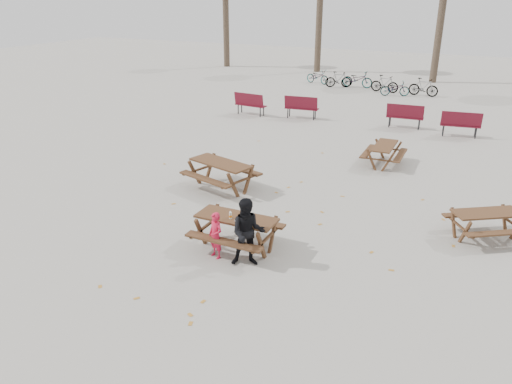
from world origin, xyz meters
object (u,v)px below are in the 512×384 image
at_px(picnic_table_north, 221,175).
at_px(picnic_table_far, 384,155).
at_px(adult, 248,233).
at_px(picnic_table_east, 485,225).
at_px(soda_bottle, 231,216).
at_px(food_tray, 239,221).
at_px(main_picnic_table, 236,225).
at_px(child, 216,235).

height_order(picnic_table_north, picnic_table_far, picnic_table_north).
xyz_separation_m(adult, picnic_table_east, (4.45, 3.47, -0.41)).
relative_size(soda_bottle, picnic_table_east, 0.11).
xyz_separation_m(adult, picnic_table_north, (-2.64, 3.54, -0.34)).
distance_m(food_tray, picnic_table_north, 3.93).
bearing_deg(picnic_table_north, picnic_table_east, 15.22).
xyz_separation_m(soda_bottle, picnic_table_north, (-2.02, 3.14, -0.44)).
bearing_deg(picnic_table_north, food_tray, -38.80).
height_order(adult, picnic_table_far, adult).
relative_size(adult, picnic_table_far, 0.94).
xyz_separation_m(main_picnic_table, food_tray, (0.17, -0.18, 0.21)).
relative_size(soda_bottle, child, 0.16).
distance_m(adult, picnic_table_east, 5.65).
bearing_deg(picnic_table_far, main_picnic_table, 165.71).
distance_m(picnic_table_east, picnic_table_far, 5.40).
distance_m(main_picnic_table, picnic_table_far, 7.43).
height_order(main_picnic_table, soda_bottle, soda_bottle).
xyz_separation_m(child, picnic_table_east, (5.21, 3.49, -0.19)).
bearing_deg(picnic_table_far, adult, 170.48).
bearing_deg(main_picnic_table, picnic_table_far, 76.77).
bearing_deg(soda_bottle, picnic_table_east, 31.25).
bearing_deg(picnic_table_north, child, -46.38).
height_order(main_picnic_table, adult, adult).
bearing_deg(food_tray, child, -136.37).
height_order(child, picnic_table_north, child).
bearing_deg(picnic_table_north, main_picnic_table, -39.37).
bearing_deg(picnic_table_east, food_tray, 179.27).
xyz_separation_m(picnic_table_north, picnic_table_far, (3.80, 4.21, -0.07)).
relative_size(adult, picnic_table_east, 0.96).
relative_size(child, adult, 0.70).
distance_m(picnic_table_east, picnic_table_north, 7.09).
distance_m(child, picnic_table_east, 6.27).
bearing_deg(picnic_table_far, picnic_table_north, 136.91).
distance_m(main_picnic_table, food_tray, 0.32).
height_order(soda_bottle, picnic_table_north, soda_bottle).
height_order(main_picnic_table, food_tray, food_tray).
height_order(soda_bottle, child, child).
relative_size(soda_bottle, picnic_table_far, 0.11).
height_order(food_tray, soda_bottle, soda_bottle).
distance_m(main_picnic_table, picnic_table_north, 3.68).
xyz_separation_m(soda_bottle, picnic_table_east, (5.07, 3.07, -0.51)).
bearing_deg(soda_bottle, child, -109.21).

